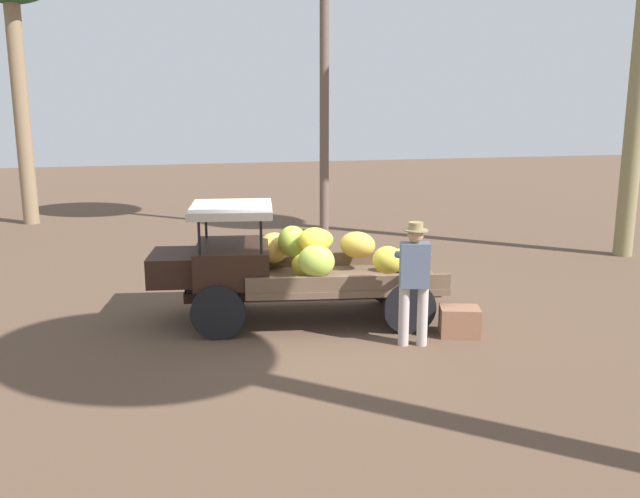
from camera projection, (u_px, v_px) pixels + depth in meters
ground_plane at (304, 318)px, 10.59m from camera, size 60.00×60.00×0.00m
truck at (284, 265)px, 10.35m from camera, size 4.62×2.35×1.83m
farmer at (414, 276)px, 9.20m from camera, size 0.54×0.50×1.76m
wooden_crate at (460, 322)px, 9.74m from camera, size 0.67×0.58×0.43m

